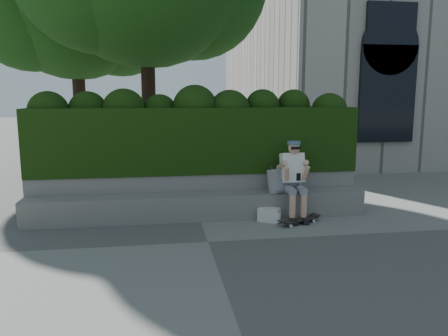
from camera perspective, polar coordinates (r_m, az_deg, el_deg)
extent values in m
plane|color=slate|center=(6.64, -2.11, -9.62)|extent=(80.00, 80.00, 0.00)
cube|color=gray|center=(7.77, -3.21, -5.05)|extent=(6.00, 0.45, 0.45)
cube|color=gray|center=(8.19, -3.55, -3.21)|extent=(6.00, 0.50, 0.75)
cube|color=black|center=(8.26, -3.77, 3.74)|extent=(6.00, 1.00, 1.20)
cylinder|color=black|center=(10.82, -9.72, 6.25)|extent=(0.34, 0.34, 3.18)
cylinder|color=black|center=(12.38, -18.17, 5.33)|extent=(0.33, 0.33, 2.75)
cube|color=slate|center=(7.97, 8.70, -2.30)|extent=(0.36, 0.26, 0.22)
cube|color=white|center=(7.85, 8.92, 0.03)|extent=(0.40, 0.32, 0.55)
sphere|color=tan|center=(7.73, 9.14, 2.58)|extent=(0.21, 0.21, 0.21)
cylinder|color=#43657C|center=(7.74, 9.11, 3.25)|extent=(0.23, 0.23, 0.06)
cube|color=black|center=(7.54, 9.70, -1.16)|extent=(0.07, 0.02, 0.13)
cylinder|color=tan|center=(7.61, 8.92, -5.32)|extent=(0.11, 0.11, 0.47)
cylinder|color=tan|center=(7.67, 10.35, -5.24)|extent=(0.11, 0.11, 0.47)
cube|color=black|center=(7.60, 9.02, -6.85)|extent=(0.10, 0.26, 0.10)
cube|color=black|center=(7.67, 10.45, -6.76)|extent=(0.10, 0.26, 0.10)
cube|color=black|center=(7.62, 9.80, -6.68)|extent=(0.76, 0.48, 0.02)
cylinder|color=silver|center=(7.41, 8.73, -7.48)|extent=(0.06, 0.05, 0.05)
cylinder|color=silver|center=(7.52, 7.91, -7.20)|extent=(0.06, 0.05, 0.05)
cylinder|color=silver|center=(7.76, 11.62, -6.79)|extent=(0.06, 0.05, 0.05)
cylinder|color=silver|center=(7.86, 10.80, -6.54)|extent=(0.06, 0.05, 0.05)
cube|color=#B0AFB4|center=(7.83, 6.94, -1.70)|extent=(0.33, 0.27, 0.43)
cube|color=silver|center=(7.69, 5.92, -6.08)|extent=(0.44, 0.41, 0.23)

